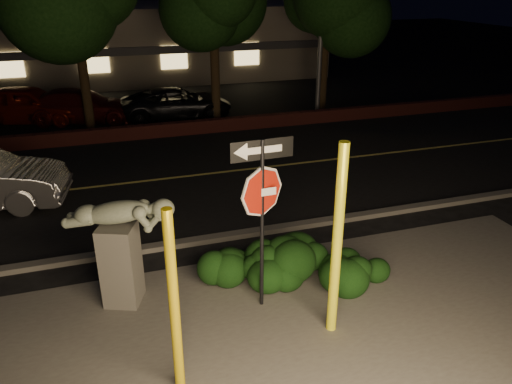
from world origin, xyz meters
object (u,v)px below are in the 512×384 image
(sculpture, at_px, (120,240))
(parked_car_darkred, at_px, (81,106))
(parked_car_red, at_px, (28,104))
(parked_car_dark, at_px, (177,103))
(yellow_pole_right, at_px, (337,243))
(yellow_pole_left, at_px, (174,306))
(signpost, at_px, (262,192))

(sculpture, distance_m, parked_car_darkred, 13.22)
(parked_car_red, height_order, parked_car_dark, parked_car_red)
(yellow_pole_right, bearing_deg, parked_car_red, 111.10)
(yellow_pole_right, relative_size, parked_car_red, 0.74)
(yellow_pole_left, distance_m, signpost, 2.49)
(sculpture, xyz_separation_m, parked_car_red, (-2.75, 13.67, -0.53))
(parked_car_darkred, bearing_deg, yellow_pole_left, -161.59)
(signpost, xyz_separation_m, parked_car_dark, (0.76, 13.48, -1.62))
(parked_car_dark, bearing_deg, signpost, 178.58)
(yellow_pole_left, height_order, signpost, signpost)
(parked_car_darkred, height_order, parked_car_dark, parked_car_darkred)
(signpost, distance_m, parked_car_darkred, 14.47)
(sculpture, bearing_deg, parked_car_red, 123.31)
(sculpture, distance_m, parked_car_red, 13.96)
(yellow_pole_left, height_order, parked_car_darkred, yellow_pole_left)
(yellow_pole_right, distance_m, parked_car_darkred, 15.62)
(parked_car_red, height_order, parked_car_darkred, parked_car_red)
(parked_car_darkred, bearing_deg, sculpture, -163.19)
(yellow_pole_right, xyz_separation_m, parked_car_red, (-6.01, 15.56, -0.91))
(yellow_pole_right, relative_size, signpost, 1.06)
(parked_car_dark, bearing_deg, parked_car_darkred, 83.24)
(yellow_pole_right, distance_m, parked_car_dark, 14.54)
(parked_car_red, bearing_deg, sculpture, -153.97)
(yellow_pole_left, bearing_deg, parked_car_dark, 80.42)
(yellow_pole_left, relative_size, signpost, 0.92)
(parked_car_darkred, relative_size, parked_car_dark, 1.01)
(parked_car_darkred, bearing_deg, signpost, -154.02)
(yellow_pole_left, xyz_separation_m, yellow_pole_right, (2.69, 0.54, 0.22))
(yellow_pole_right, relative_size, parked_car_dark, 0.74)
(sculpture, xyz_separation_m, parked_car_dark, (3.11, 12.61, -0.67))
(sculpture, bearing_deg, yellow_pole_right, -8.17)
(yellow_pole_right, height_order, parked_car_dark, yellow_pole_right)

